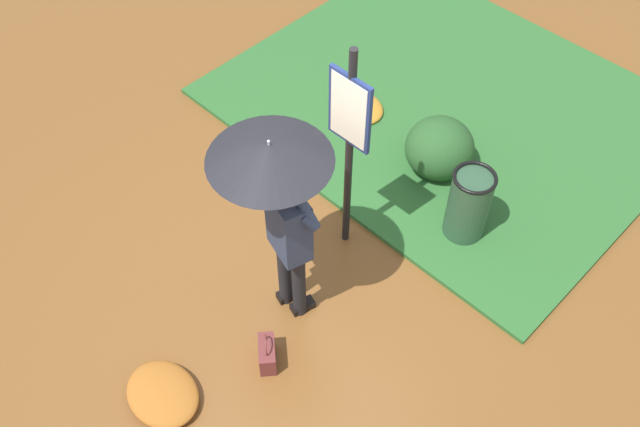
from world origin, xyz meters
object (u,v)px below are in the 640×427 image
(person_with_umbrella, at_px, (278,190))
(info_sign_post, at_px, (349,133))
(trash_bin, at_px, (468,206))
(handbag, at_px, (267,354))

(person_with_umbrella, height_order, info_sign_post, info_sign_post)
(trash_bin, bearing_deg, handbag, 81.56)
(person_with_umbrella, xyz_separation_m, handbag, (-0.33, 0.54, -1.42))
(person_with_umbrella, bearing_deg, handbag, 121.82)
(person_with_umbrella, bearing_deg, info_sign_post, -83.17)
(person_with_umbrella, relative_size, trash_bin, 2.45)
(info_sign_post, xyz_separation_m, handbag, (-0.44, 1.45, -1.32))
(person_with_umbrella, xyz_separation_m, info_sign_post, (0.11, -0.91, -0.11))
(handbag, relative_size, trash_bin, 0.44)
(info_sign_post, relative_size, handbag, 6.22)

